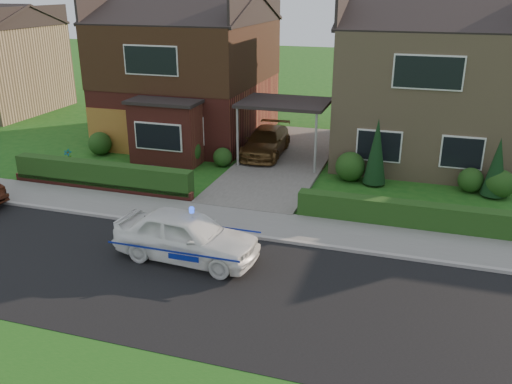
% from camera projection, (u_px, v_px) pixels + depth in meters
% --- Properties ---
extents(ground, '(120.00, 120.00, 0.00)m').
position_uv_depth(ground, '(179.00, 280.00, 14.64)').
color(ground, '#195316').
rests_on(ground, ground).
extents(road, '(60.00, 6.00, 0.02)m').
position_uv_depth(road, '(179.00, 280.00, 14.64)').
color(road, black).
rests_on(road, ground).
extents(kerb, '(60.00, 0.16, 0.12)m').
position_uv_depth(kerb, '(220.00, 232.00, 17.33)').
color(kerb, '#9E9993').
rests_on(kerb, ground).
extents(sidewalk, '(60.00, 2.00, 0.10)m').
position_uv_depth(sidewalk, '(231.00, 220.00, 18.27)').
color(sidewalk, slate).
rests_on(sidewalk, ground).
extents(driveway, '(3.80, 12.00, 0.12)m').
position_uv_depth(driveway, '(284.00, 161.00, 24.41)').
color(driveway, '#666059').
rests_on(driveway, ground).
extents(house_left, '(7.50, 9.53, 7.25)m').
position_uv_depth(house_left, '(189.00, 63.00, 27.29)').
color(house_left, maroon).
rests_on(house_left, ground).
extents(house_right, '(7.50, 8.06, 7.25)m').
position_uv_depth(house_right, '(428.00, 76.00, 24.15)').
color(house_right, tan).
rests_on(house_right, ground).
extents(carport_link, '(3.80, 3.00, 2.77)m').
position_uv_depth(carport_link, '(284.00, 104.00, 23.44)').
color(carport_link, black).
rests_on(carport_link, ground).
extents(garage_door, '(2.20, 0.10, 2.10)m').
position_uv_depth(garage_door, '(109.00, 131.00, 25.46)').
color(garage_door, '#945A20').
rests_on(garage_door, ground).
extents(dwarf_wall, '(7.70, 0.25, 0.36)m').
position_uv_depth(dwarf_wall, '(101.00, 186.00, 20.93)').
color(dwarf_wall, maroon).
rests_on(dwarf_wall, ground).
extents(hedge_left, '(7.50, 0.55, 0.90)m').
position_uv_depth(hedge_left, '(104.00, 190.00, 21.13)').
color(hedge_left, '#103313').
rests_on(hedge_left, ground).
extents(hedge_right, '(7.50, 0.55, 0.80)m').
position_uv_depth(hedge_right, '(410.00, 228.00, 17.76)').
color(hedge_right, '#103313').
rests_on(hedge_right, ground).
extents(shrub_left_far, '(1.08, 1.08, 1.08)m').
position_uv_depth(shrub_left_far, '(100.00, 144.00, 25.30)').
color(shrub_left_far, '#103313').
rests_on(shrub_left_far, ground).
extents(shrub_left_mid, '(1.32, 1.32, 1.32)m').
position_uv_depth(shrub_left_mid, '(186.00, 150.00, 23.81)').
color(shrub_left_mid, '#103313').
rests_on(shrub_left_mid, ground).
extents(shrub_left_near, '(0.84, 0.84, 0.84)m').
position_uv_depth(shrub_left_near, '(223.00, 157.00, 23.71)').
color(shrub_left_near, '#103313').
rests_on(shrub_left_near, ground).
extents(shrub_right_near, '(1.20, 1.20, 1.20)m').
position_uv_depth(shrub_right_near, '(350.00, 167.00, 21.89)').
color(shrub_right_near, '#103313').
rests_on(shrub_right_near, ground).
extents(shrub_right_mid, '(0.96, 0.96, 0.96)m').
position_uv_depth(shrub_right_mid, '(471.00, 180.00, 20.72)').
color(shrub_right_mid, '#103313').
rests_on(shrub_right_mid, ground).
extents(shrub_right_far, '(1.08, 1.08, 1.08)m').
position_uv_depth(shrub_right_far, '(500.00, 184.00, 20.15)').
color(shrub_right_far, '#103313').
rests_on(shrub_right_far, ground).
extents(conifer_a, '(0.90, 0.90, 2.60)m').
position_uv_depth(conifer_a, '(376.00, 153.00, 21.18)').
color(conifer_a, black).
rests_on(conifer_a, ground).
extents(conifer_b, '(0.90, 0.90, 2.20)m').
position_uv_depth(conifer_b, '(496.00, 169.00, 20.01)').
color(conifer_b, black).
rests_on(conifer_b, ground).
extents(police_car, '(3.92, 4.37, 1.62)m').
position_uv_depth(police_car, '(186.00, 236.00, 15.53)').
color(police_car, white).
rests_on(police_car, ground).
extents(driveway_car, '(1.89, 4.25, 1.21)m').
position_uv_depth(driveway_car, '(266.00, 142.00, 24.93)').
color(driveway_car, brown).
rests_on(driveway_car, driveway).
extents(potted_plant_a, '(0.41, 0.33, 0.69)m').
position_uv_depth(potted_plant_a, '(68.00, 157.00, 23.95)').
color(potted_plant_a, gray).
rests_on(potted_plant_a, ground).
extents(potted_plant_b, '(0.53, 0.52, 0.76)m').
position_uv_depth(potted_plant_b, '(130.00, 178.00, 21.23)').
color(potted_plant_b, gray).
rests_on(potted_plant_b, ground).
extents(potted_plant_c, '(0.58, 0.58, 0.77)m').
position_uv_depth(potted_plant_c, '(154.00, 176.00, 21.50)').
color(potted_plant_c, gray).
rests_on(potted_plant_c, ground).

